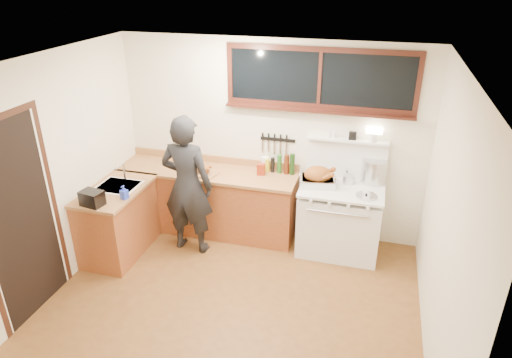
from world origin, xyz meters
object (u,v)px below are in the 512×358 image
(man, at_px, (187,185))
(cutting_board, at_px, (203,171))
(vintage_stove, at_px, (340,218))
(roast_turkey, at_px, (318,177))

(man, xyz_separation_m, cutting_board, (0.07, 0.38, 0.05))
(vintage_stove, distance_m, man, 1.97)
(vintage_stove, height_order, cutting_board, vintage_stove)
(vintage_stove, bearing_deg, cutting_board, -177.02)
(vintage_stove, distance_m, cutting_board, 1.86)
(vintage_stove, relative_size, cutting_board, 3.95)
(roast_turkey, bearing_deg, man, -163.43)
(cutting_board, relative_size, roast_turkey, 0.84)
(vintage_stove, relative_size, roast_turkey, 3.33)
(cutting_board, bearing_deg, roast_turkey, 3.22)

